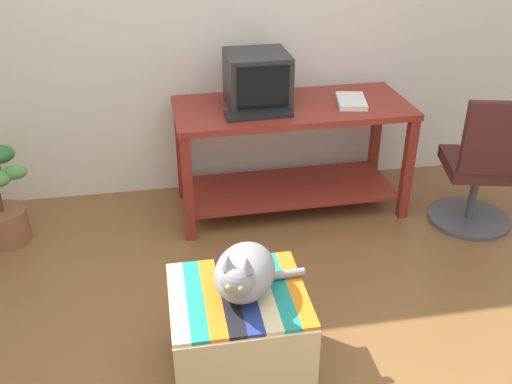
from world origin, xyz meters
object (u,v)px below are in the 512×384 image
(desk, at_px, (291,139))
(keyboard, at_px, (258,114))
(cat, at_px, (244,273))
(tv_monitor, at_px, (257,80))
(book, at_px, (351,101))
(office_chair, at_px, (481,172))
(ottoman_with_blanket, at_px, (239,331))

(desk, bearing_deg, keyboard, -149.56)
(cat, bearing_deg, keyboard, 98.37)
(tv_monitor, xyz_separation_m, cat, (-0.32, -1.45, -0.36))
(desk, distance_m, book, 0.45)
(cat, bearing_deg, office_chair, 51.50)
(tv_monitor, bearing_deg, desk, -13.54)
(tv_monitor, xyz_separation_m, keyboard, (-0.03, -0.20, -0.15))
(office_chair, bearing_deg, tv_monitor, -7.17)
(ottoman_with_blanket, height_order, office_chair, office_chair)
(keyboard, relative_size, cat, 0.86)
(desk, distance_m, cat, 1.50)
(office_chair, bearing_deg, book, -15.58)
(keyboard, height_order, office_chair, office_chair)
(keyboard, bearing_deg, cat, -105.42)
(tv_monitor, bearing_deg, cat, -103.09)
(cat, distance_m, office_chair, 1.90)
(desk, distance_m, office_chair, 1.20)
(desk, xyz_separation_m, keyboard, (-0.24, -0.15, 0.24))
(ottoman_with_blanket, xyz_separation_m, cat, (0.03, -0.00, 0.32))
(tv_monitor, relative_size, ottoman_with_blanket, 0.65)
(book, relative_size, office_chair, 0.31)
(tv_monitor, relative_size, office_chair, 0.43)
(desk, xyz_separation_m, ottoman_with_blanket, (-0.56, -1.40, -0.29))
(cat, bearing_deg, ottoman_with_blanket, -161.11)
(keyboard, height_order, cat, keyboard)
(cat, bearing_deg, book, 77.76)
(tv_monitor, xyz_separation_m, office_chair, (1.32, -0.50, -0.51))
(desk, xyz_separation_m, book, (0.37, -0.04, 0.25))
(desk, height_order, book, book)
(ottoman_with_blanket, bearing_deg, cat, -2.53)
(desk, height_order, office_chair, office_chair)
(keyboard, bearing_deg, ottoman_with_blanket, -106.69)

